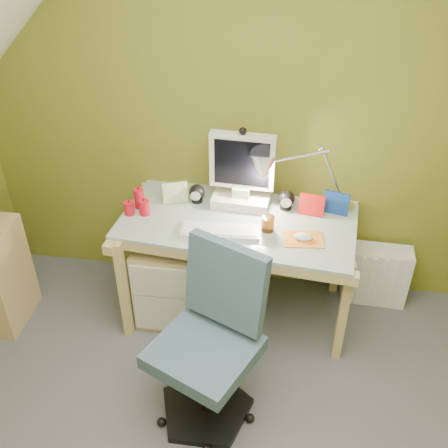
# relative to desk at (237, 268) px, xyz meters

# --- Properties ---
(wall_back) EXTENTS (3.20, 0.01, 2.40)m
(wall_back) POSITION_rel_desk_xyz_m (-0.05, 0.37, 0.84)
(wall_back) COLOR olive
(wall_back) RESTS_ON floor
(desk) EXTENTS (1.42, 0.81, 0.73)m
(desk) POSITION_rel_desk_xyz_m (0.00, 0.00, 0.00)
(desk) COLOR tan
(desk) RESTS_ON floor
(monitor) EXTENTS (0.36, 0.22, 0.48)m
(monitor) POSITION_rel_desk_xyz_m (0.00, 0.18, 0.60)
(monitor) COLOR silver
(monitor) RESTS_ON desk
(speaker_left) EXTENTS (0.11, 0.11, 0.11)m
(speaker_left) POSITION_rel_desk_xyz_m (-0.27, 0.16, 0.42)
(speaker_left) COLOR black
(speaker_left) RESTS_ON desk
(speaker_right) EXTENTS (0.11, 0.11, 0.12)m
(speaker_right) POSITION_rel_desk_xyz_m (0.27, 0.16, 0.42)
(speaker_right) COLOR black
(speaker_right) RESTS_ON desk
(keyboard) EXTENTS (0.45, 0.17, 0.02)m
(keyboard) POSITION_rel_desk_xyz_m (-0.08, -0.14, 0.37)
(keyboard) COLOR silver
(keyboard) RESTS_ON desk
(mousepad) EXTENTS (0.24, 0.18, 0.01)m
(mousepad) POSITION_rel_desk_xyz_m (0.38, -0.14, 0.37)
(mousepad) COLOR orange
(mousepad) RESTS_ON desk
(mouse) EXTENTS (0.11, 0.07, 0.04)m
(mouse) POSITION_rel_desk_xyz_m (0.38, -0.14, 0.38)
(mouse) COLOR silver
(mouse) RESTS_ON mousepad
(amber_tumbler) EXTENTS (0.08, 0.08, 0.09)m
(amber_tumbler) POSITION_rel_desk_xyz_m (0.18, -0.08, 0.41)
(amber_tumbler) COLOR brown
(amber_tumbler) RESTS_ON desk
(candle_cluster) EXTENTS (0.19, 0.18, 0.12)m
(candle_cluster) POSITION_rel_desk_xyz_m (-0.60, 0.01, 0.43)
(candle_cluster) COLOR red
(candle_cluster) RESTS_ON desk
(photo_frame_red) EXTENTS (0.15, 0.05, 0.13)m
(photo_frame_red) POSITION_rel_desk_xyz_m (0.42, 0.12, 0.43)
(photo_frame_red) COLOR red
(photo_frame_red) RESTS_ON desk
(photo_frame_blue) EXTENTS (0.15, 0.06, 0.13)m
(photo_frame_blue) POSITION_rel_desk_xyz_m (0.56, 0.16, 0.43)
(photo_frame_blue) COLOR navy
(photo_frame_blue) RESTS_ON desk
(photo_frame_green) EXTENTS (0.15, 0.07, 0.13)m
(photo_frame_green) POSITION_rel_desk_xyz_m (-0.40, 0.14, 0.43)
(photo_frame_green) COLOR #BAD693
(photo_frame_green) RESTS_ON desk
(desk_lamp) EXTENTS (0.59, 0.30, 0.61)m
(desk_lamp) POSITION_rel_desk_xyz_m (0.45, 0.18, 0.67)
(desk_lamp) COLOR #ACACB0
(desk_lamp) RESTS_ON desk
(task_chair) EXTENTS (0.71, 0.71, 0.96)m
(task_chair) POSITION_rel_desk_xyz_m (-0.07, -0.79, 0.12)
(task_chair) COLOR #3D5465
(task_chair) RESTS_ON floor
(radiator) EXTENTS (0.42, 0.18, 0.41)m
(radiator) POSITION_rel_desk_xyz_m (0.89, 0.25, -0.16)
(radiator) COLOR white
(radiator) RESTS_ON floor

